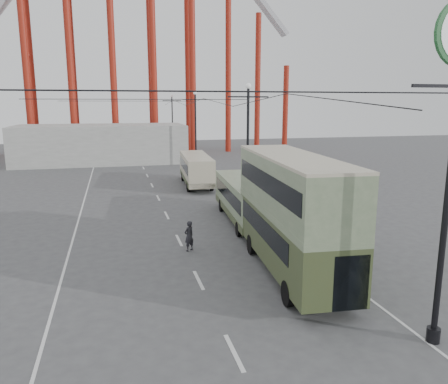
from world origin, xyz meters
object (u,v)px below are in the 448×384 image
object	(u,v)px
double_decker_bus	(292,209)
single_decker_cream	(196,168)
pedestrian	(189,236)
single_decker_green	(244,198)

from	to	relation	value
double_decker_bus	single_decker_cream	xyz separation A→B (m)	(-0.14, 23.13, -1.44)
single_decker_cream	pedestrian	xyz separation A→B (m)	(-3.92, -18.91, -0.82)
single_decker_green	single_decker_cream	xyz separation A→B (m)	(-0.65, 13.81, 0.08)
single_decker_cream	pedestrian	bearing A→B (deg)	-97.69
single_decker_green	single_decker_cream	world-z (taller)	single_decker_cream
single_decker_cream	single_decker_green	bearing A→B (deg)	-83.28
single_decker_cream	pedestrian	world-z (taller)	single_decker_cream
pedestrian	single_decker_cream	bearing A→B (deg)	-134.55
single_decker_cream	pedestrian	distance (m)	19.33
single_decker_green	single_decker_cream	size ratio (longest dim) A/B	1.04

